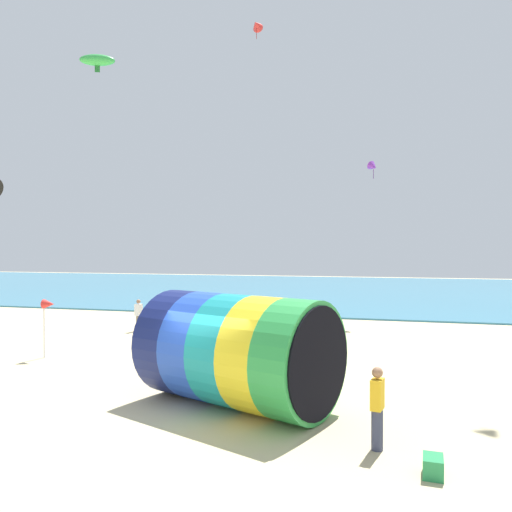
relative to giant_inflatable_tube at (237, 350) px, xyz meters
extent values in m
plane|color=#CCBA8C|center=(-0.56, -0.38, -1.46)|extent=(120.00, 120.00, 0.00)
cube|color=teal|center=(-0.56, 36.64, -1.41)|extent=(120.00, 40.00, 0.10)
cylinder|color=navy|center=(-1.85, 0.76, 0.00)|extent=(2.02, 3.08, 2.92)
cylinder|color=blue|center=(-0.94, 0.38, 0.00)|extent=(2.02, 3.08, 2.92)
cylinder|color=teal|center=(-0.02, 0.01, 0.00)|extent=(2.02, 3.08, 2.92)
cylinder|color=yellow|center=(0.89, -0.36, 0.00)|extent=(2.02, 3.08, 2.92)
cylinder|color=green|center=(1.80, -0.74, 0.00)|extent=(2.02, 3.08, 2.92)
cylinder|color=black|center=(2.28, -0.93, 0.00)|extent=(1.08, 2.51, 2.69)
cylinder|color=#383D56|center=(3.60, -2.01, -1.04)|extent=(0.24, 0.24, 0.84)
cube|color=yellow|center=(3.60, -2.01, -0.31)|extent=(0.29, 0.40, 0.63)
sphere|color=#9E7051|center=(3.60, -2.01, 0.13)|extent=(0.23, 0.23, 0.23)
cone|color=purple|center=(3.04, 16.63, 7.29)|extent=(0.82, 0.84, 0.67)
cylinder|color=#4C1E6B|center=(3.04, 16.63, 6.88)|extent=(0.03, 0.03, 0.55)
ellipsoid|color=green|center=(-8.02, 6.22, 10.57)|extent=(1.56, 1.01, 0.47)
cube|color=#1E642A|center=(-8.02, 6.22, 10.26)|extent=(0.20, 0.09, 0.38)
cone|color=red|center=(-3.91, 17.00, 16.20)|extent=(0.67, 0.76, 0.72)
cylinder|color=maroon|center=(-3.91, 17.00, 15.69)|extent=(0.03, 0.03, 0.68)
cylinder|color=#726651|center=(-8.16, 9.99, -1.08)|extent=(0.24, 0.24, 0.77)
cube|color=white|center=(-8.16, 9.99, -0.40)|extent=(0.32, 0.41, 0.58)
sphere|color=#9E7051|center=(-8.16, 9.99, 0.01)|extent=(0.21, 0.21, 0.21)
cylinder|color=black|center=(-5.41, 10.28, -1.09)|extent=(0.24, 0.24, 0.75)
cube|color=red|center=(-5.41, 10.28, -0.43)|extent=(0.42, 0.39, 0.56)
sphere|color=tan|center=(-5.41, 10.28, -0.03)|extent=(0.20, 0.20, 0.20)
cylinder|color=silver|center=(-8.70, 3.61, -0.35)|extent=(0.05, 0.05, 2.22)
cone|color=red|center=(-8.48, 3.61, 0.57)|extent=(0.45, 0.36, 0.36)
cube|color=#268C4C|center=(4.61, -2.97, -1.28)|extent=(0.40, 0.54, 0.36)
camera|label=1|loc=(3.76, -12.47, 2.70)|focal=35.00mm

